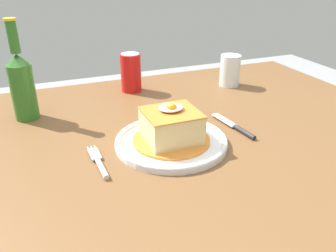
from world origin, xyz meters
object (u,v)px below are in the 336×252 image
Objects in this scene: main_plate at (171,141)px; beer_bottle_green at (22,83)px; drinking_glass at (230,73)px; knife at (238,128)px; fork at (99,163)px; soda_can at (131,73)px.

beer_bottle_green reaches higher than main_plate.
beer_bottle_green is at bearing 136.61° from main_plate.
beer_bottle_green is 0.66m from drinking_glass.
drinking_glass is at bearing 62.94° from knife.
fork is at bearing -170.45° from main_plate.
fork is 1.14× the size of soda_can.
beer_bottle_green is (-0.49, 0.28, 0.09)m from knife.
main_plate is at bearing -43.39° from beer_bottle_green.
soda_can reaches higher than main_plate.
main_plate is 0.43m from beer_bottle_green.
soda_can is 1.18× the size of drinking_glass.
fork is at bearing -174.45° from knife.
main_plate is 1.59× the size of knife.
knife is 1.34× the size of soda_can.
fork is 0.36m from knife.
fork is 0.47m from soda_can.
drinking_glass is at bearing 42.68° from main_plate.
fork is at bearing -67.75° from beer_bottle_green.
knife is 0.58m from beer_bottle_green.
soda_can is 0.47× the size of beer_bottle_green.
drinking_glass is at bearing 2.74° from beer_bottle_green.
fork is (-0.18, -0.03, -0.00)m from main_plate.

